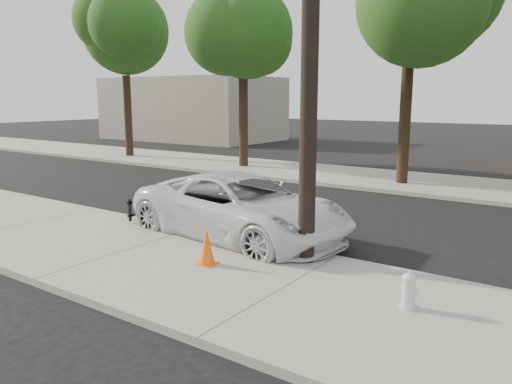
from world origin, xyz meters
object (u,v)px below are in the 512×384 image
Objects in this scene: police_cruiser at (241,207)px; fire_hydrant at (409,291)px; traffic_cone at (207,247)px; utility_pole at (310,29)px.

fire_hydrant is at bearing -106.27° from police_cruiser.
traffic_cone is at bearing -153.07° from police_cruiser.
utility_pole reaches higher than traffic_cone.
utility_pole is at bearing -104.60° from police_cruiser.
fire_hydrant is at bearing -24.53° from utility_pole.
traffic_cone is at bearing -179.51° from fire_hydrant.
traffic_cone is at bearing -138.66° from utility_pole.
fire_hydrant is 0.80× the size of traffic_cone.
traffic_cone reaches higher than fire_hydrant.
police_cruiser is 5.26m from fire_hydrant.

